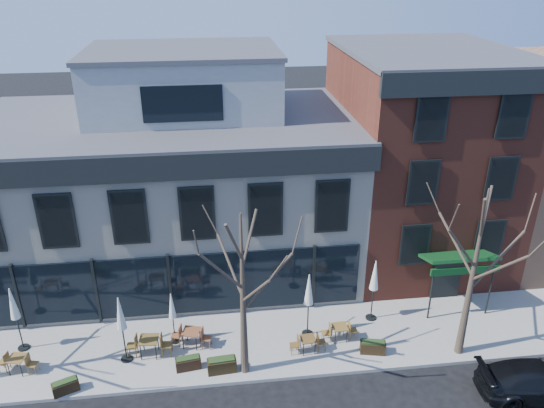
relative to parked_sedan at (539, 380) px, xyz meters
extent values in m
plane|color=black|center=(-13.98, 6.38, -0.67)|extent=(120.00, 120.00, 0.00)
cube|color=gray|center=(-10.73, 4.23, -0.59)|extent=(33.50, 4.70, 0.15)
cube|color=beige|center=(-13.98, 11.38, 3.33)|extent=(18.00, 10.00, 8.00)
cube|color=#47474C|center=(-13.98, 11.38, 7.38)|extent=(18.30, 10.30, 0.30)
cube|color=black|center=(-13.98, 6.26, 6.88)|extent=(18.30, 0.25, 1.10)
cube|color=black|center=(-13.98, 6.32, 1.23)|extent=(17.20, 0.12, 3.00)
cube|color=gray|center=(-12.98, 12.38, 8.93)|extent=(9.00, 6.50, 3.00)
cube|color=brown|center=(-0.98, 11.38, 4.83)|extent=(8.00, 10.00, 11.00)
cube|color=#47474C|center=(-0.98, 11.38, 10.38)|extent=(8.20, 10.20, 0.25)
cube|color=black|center=(-0.98, 6.26, 9.93)|extent=(8.20, 0.25, 1.00)
cube|color=#0C3715|center=(-0.98, 5.53, 2.23)|extent=(3.20, 1.66, 0.67)
cube|color=black|center=(-0.98, 6.33, 0.58)|extent=(1.40, 0.10, 2.50)
cone|color=#382B21|center=(-10.98, 2.48, 3.00)|extent=(0.34, 0.34, 7.04)
cylinder|color=#382B21|center=(-10.03, 2.65, 3.51)|extent=(2.00, 0.46, 2.21)
cylinder|color=#382B21|center=(-11.38, 3.35, 3.92)|extent=(0.93, 1.84, 1.91)
cylinder|color=#382B21|center=(-11.72, 2.21, 4.37)|extent=(1.61, 0.68, 1.97)
cylinder|color=#382B21|center=(-10.58, 1.63, 3.84)|extent=(0.93, 1.83, 2.03)
cone|color=#382B21|center=(-1.98, 2.48, 3.22)|extent=(0.34, 0.34, 7.48)
cylinder|color=#382B21|center=(-0.97, 2.66, 3.76)|extent=(2.12, 0.48, 2.35)
cylinder|color=#382B21|center=(-2.40, 3.40, 4.20)|extent=(0.98, 1.94, 2.03)
cylinder|color=#382B21|center=(-2.77, 2.20, 4.68)|extent=(1.71, 0.71, 2.09)
cylinder|color=#382B21|center=(-1.55, 1.58, 4.11)|extent=(0.98, 1.94, 2.16)
imported|color=black|center=(0.00, 0.00, 0.00)|extent=(4.73, 2.23, 1.33)
cube|color=brown|center=(-19.93, 3.55, 0.16)|extent=(0.78, 0.78, 0.04)
cylinder|color=black|center=(-20.24, 3.35, -0.18)|extent=(0.04, 0.04, 0.67)
cylinder|color=black|center=(-19.73, 3.24, -0.18)|extent=(0.04, 0.04, 0.67)
cylinder|color=black|center=(-20.12, 3.86, -0.18)|extent=(0.04, 0.04, 0.67)
cylinder|color=black|center=(-19.62, 3.75, -0.18)|extent=(0.04, 0.04, 0.67)
cube|color=brown|center=(-14.82, 3.89, 0.28)|extent=(0.82, 0.82, 0.04)
cylinder|color=black|center=(-15.15, 3.61, -0.12)|extent=(0.04, 0.04, 0.79)
cylinder|color=black|center=(-14.54, 3.56, -0.12)|extent=(0.04, 0.04, 0.79)
cylinder|color=black|center=(-15.10, 4.22, -0.12)|extent=(0.04, 0.04, 0.79)
cylinder|color=black|center=(-14.49, 4.17, -0.12)|extent=(0.04, 0.04, 0.79)
cube|color=brown|center=(-13.10, 4.27, 0.22)|extent=(0.87, 0.87, 0.04)
cylinder|color=black|center=(-13.45, 4.07, -0.15)|extent=(0.04, 0.04, 0.73)
cylinder|color=black|center=(-12.90, 3.92, -0.15)|extent=(0.04, 0.04, 0.73)
cylinder|color=black|center=(-13.29, 4.62, -0.15)|extent=(0.04, 0.04, 0.73)
cylinder|color=black|center=(-12.75, 4.47, -0.15)|extent=(0.04, 0.04, 0.73)
cube|color=brown|center=(-8.26, 3.30, 0.13)|extent=(0.66, 0.66, 0.04)
cylinder|color=black|center=(-8.50, 3.03, -0.20)|extent=(0.04, 0.04, 0.64)
cylinder|color=black|center=(-8.00, 3.06, -0.20)|extent=(0.04, 0.04, 0.64)
cylinder|color=black|center=(-8.53, 3.53, -0.20)|extent=(0.04, 0.04, 0.64)
cylinder|color=black|center=(-8.03, 3.56, -0.20)|extent=(0.04, 0.04, 0.64)
cube|color=brown|center=(-6.77, 3.88, 0.15)|extent=(0.66, 0.66, 0.04)
cylinder|color=black|center=(-7.01, 3.62, -0.19)|extent=(0.04, 0.04, 0.66)
cylinder|color=black|center=(-6.50, 3.64, -0.19)|extent=(0.04, 0.04, 0.66)
cylinder|color=black|center=(-7.03, 4.13, -0.19)|extent=(0.04, 0.04, 0.66)
cylinder|color=black|center=(-6.52, 4.15, -0.19)|extent=(0.04, 0.04, 0.66)
cylinder|color=black|center=(-20.19, 4.97, -0.48)|extent=(0.48, 0.48, 0.07)
cylinder|color=black|center=(-20.19, 4.97, 0.69)|extent=(0.05, 0.05, 2.42)
cone|color=silver|center=(-20.19, 4.97, 1.79)|extent=(0.40, 0.40, 1.43)
cylinder|color=black|center=(-15.76, 3.72, -0.48)|extent=(0.49, 0.49, 0.07)
cylinder|color=black|center=(-15.76, 3.72, 0.71)|extent=(0.06, 0.06, 2.45)
cone|color=silver|center=(-15.76, 3.72, 1.82)|extent=(0.40, 0.40, 1.45)
cylinder|color=black|center=(-13.83, 4.61, -0.49)|extent=(0.39, 0.39, 0.05)
cylinder|color=black|center=(-13.83, 4.61, 0.47)|extent=(0.04, 0.04, 1.97)
cone|color=silver|center=(-13.83, 4.61, 1.37)|extent=(0.32, 0.32, 1.17)
cylinder|color=black|center=(-8.07, 4.39, -0.48)|extent=(0.49, 0.49, 0.07)
cylinder|color=black|center=(-8.07, 4.39, 0.72)|extent=(0.06, 0.06, 2.47)
cone|color=silver|center=(-8.07, 4.39, 1.84)|extent=(0.40, 0.40, 1.46)
cylinder|color=black|center=(-4.98, 5.14, -0.48)|extent=(0.49, 0.49, 0.07)
cylinder|color=black|center=(-4.98, 5.14, 0.71)|extent=(0.06, 0.06, 2.45)
cone|color=silver|center=(-4.98, 5.14, 1.82)|extent=(0.40, 0.40, 1.45)
cube|color=black|center=(-17.83, 2.18, -0.28)|extent=(1.04, 0.73, 0.48)
cube|color=#1E3314|center=(-17.83, 2.18, -0.02)|extent=(0.92, 0.63, 0.08)
cube|color=black|center=(-13.22, 2.88, -0.27)|extent=(1.04, 0.54, 0.50)
cube|color=#1E3314|center=(-13.22, 2.88, 0.00)|extent=(0.93, 0.44, 0.08)
cube|color=black|center=(-11.89, 2.55, -0.23)|extent=(1.18, 0.55, 0.57)
cube|color=#1E3314|center=(-11.89, 2.55, 0.08)|extent=(1.06, 0.45, 0.09)
cube|color=black|center=(-5.58, 2.88, -0.26)|extent=(1.10, 0.63, 0.52)
cube|color=#1E3314|center=(-5.58, 2.88, 0.02)|extent=(0.98, 0.53, 0.08)
camera|label=1|loc=(-11.93, -13.92, 14.59)|focal=35.00mm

